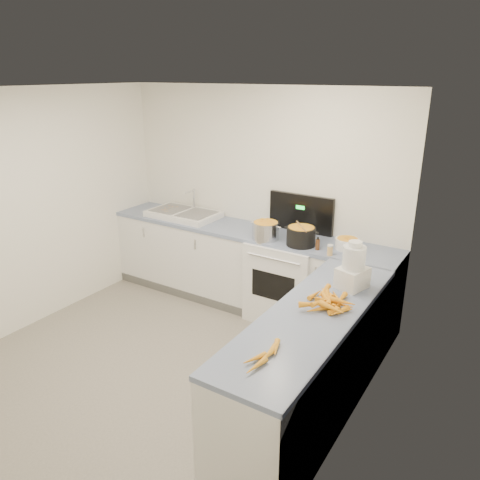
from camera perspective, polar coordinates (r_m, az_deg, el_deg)
The scene contains 19 objects.
floor at distance 4.54m, azimuth -11.10°, elevation -15.98°, with size 3.50×4.00×0.00m, color gray, non-canonical shape.
ceiling at distance 3.70m, azimuth -13.75°, elevation 17.31°, with size 3.50×4.00×0.00m, color white, non-canonical shape.
wall_back at distance 5.48m, azimuth 2.37°, elevation 5.25°, with size 3.50×2.50×0.00m, color white, non-canonical shape.
wall_left at distance 5.28m, azimuth -26.11°, elevation 2.64°, with size 4.00×2.50×0.00m, color white, non-canonical shape.
wall_right at distance 3.07m, azimuth 12.13°, elevation -7.31°, with size 4.00×2.50×0.00m, color white, non-canonical shape.
counter_back at distance 5.48m, azimuth 0.69°, elevation -3.32°, with size 3.50×0.62×0.94m.
counter_right at distance 3.80m, azimuth 8.55°, elevation -14.98°, with size 0.62×2.20×0.94m.
stove at distance 5.23m, azimuth 5.76°, elevation -4.59°, with size 0.76×0.65×1.36m.
sink at distance 5.81m, azimuth -6.88°, elevation 3.18°, with size 0.86×0.52×0.31m.
steel_pot at distance 4.98m, azimuth 3.14°, elevation 1.04°, with size 0.29×0.29×0.21m, color silver.
black_pot at distance 4.84m, azimuth 7.44°, elevation 0.35°, with size 0.30×0.30×0.21m, color black.
wooden_spoon at distance 4.80m, azimuth 7.50°, elevation 1.65°, with size 0.01×0.01×0.35m, color #AD7A47.
mixing_bowl at distance 4.83m, azimuth 12.91°, elevation -0.44°, with size 0.24×0.24×0.11m, color white.
extract_bottle at distance 4.75m, azimuth 9.44°, elevation -0.56°, with size 0.04×0.04×0.11m, color #593319.
spice_jar at distance 4.63m, azimuth 10.91°, elevation -1.30°, with size 0.05×0.05×0.09m, color #E5B266.
food_processor at distance 3.94m, azimuth 13.63°, elevation -3.35°, with size 0.26×0.29×0.41m.
carrot_pile at distance 3.66m, azimuth 10.83°, elevation -7.39°, with size 0.39×0.45×0.09m.
peeled_carrots at distance 3.00m, azimuth 3.03°, elevation -13.94°, with size 0.16×0.42×0.04m.
peelings at distance 5.93m, azimuth -8.69°, elevation 3.84°, with size 0.17×0.26×0.01m.
Camera 1 is at (2.63, -2.60, 2.63)m, focal length 35.00 mm.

